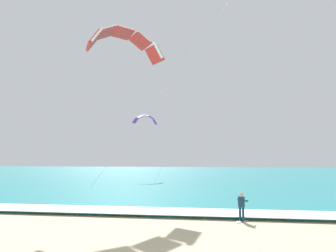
{
  "coord_description": "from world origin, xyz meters",
  "views": [
    {
      "loc": [
        0.16,
        -9.04,
        3.65
      ],
      "look_at": [
        -3.94,
        16.2,
        6.14
      ],
      "focal_mm": 36.03,
      "sensor_mm": 36.0,
      "label": 1
    }
  ],
  "objects": [
    {
      "name": "sea",
      "position": [
        0.0,
        72.2,
        0.1
      ],
      "size": [
        200.0,
        120.0,
        0.2
      ],
      "primitive_type": "cube",
      "color": "teal",
      "rests_on": "ground"
    },
    {
      "name": "surf_foam",
      "position": [
        0.0,
        13.2,
        0.22
      ],
      "size": [
        200.0,
        3.14,
        0.04
      ],
      "primitive_type": "cube",
      "color": "white",
      "rests_on": "sea"
    },
    {
      "name": "surfboard",
      "position": [
        1.2,
        11.49,
        0.03
      ],
      "size": [
        1.04,
        1.44,
        0.09
      ],
      "color": "white",
      "rests_on": "ground"
    },
    {
      "name": "kitesurfer",
      "position": [
        1.2,
        11.5,
        0.94
      ],
      "size": [
        0.67,
        0.67,
        1.69
      ],
      "color": "#143347",
      "rests_on": "ground"
    },
    {
      "name": "kite_primary",
      "position": [
        -8.78,
        20.74,
        14.8
      ],
      "size": [
        12.71,
        11.99,
        14.84
      ],
      "color": "red"
    },
    {
      "name": "kite_distant",
      "position": [
        -13.19,
        48.43,
        10.72
      ],
      "size": [
        3.99,
        3.67,
        1.7
      ],
      "color": "purple"
    }
  ]
}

